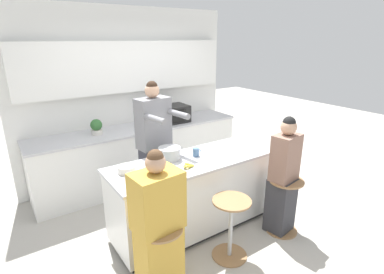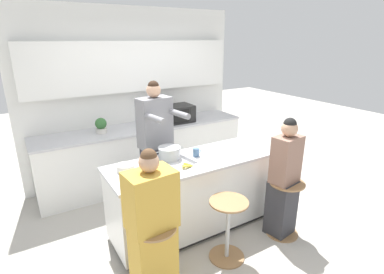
{
  "view_description": "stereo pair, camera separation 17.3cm",
  "coord_description": "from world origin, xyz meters",
  "px_view_note": "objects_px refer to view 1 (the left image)",
  "views": [
    {
      "loc": [
        -1.84,
        -2.62,
        2.25
      ],
      "look_at": [
        0.0,
        0.07,
        1.16
      ],
      "focal_mm": 28.0,
      "sensor_mm": 36.0,
      "label": 1
    },
    {
      "loc": [
        -1.7,
        -2.72,
        2.25
      ],
      "look_at": [
        0.0,
        0.07,
        1.16
      ],
      "focal_mm": 28.0,
      "sensor_mm": 36.0,
      "label": 2
    }
  ],
  "objects_px": {
    "person_cooking": "(155,152)",
    "potted_plant": "(96,127)",
    "bar_stool_center": "(231,225)",
    "bar_stool_rightmost": "(284,202)",
    "fruit_bowl": "(127,169)",
    "coffee_cup_near": "(196,152)",
    "banana_bunch": "(188,166)",
    "bar_stool_leftmost": "(161,255)",
    "microwave": "(173,114)",
    "person_wrapped_blanket": "(158,229)",
    "kitchen_island": "(195,193)",
    "person_seated_near": "(283,181)",
    "juice_carton": "(158,167)",
    "cooking_pot": "(170,153)"
  },
  "relations": [
    {
      "from": "coffee_cup_near",
      "to": "potted_plant",
      "type": "relative_size",
      "value": 0.48
    },
    {
      "from": "bar_stool_leftmost",
      "to": "bar_stool_rightmost",
      "type": "relative_size",
      "value": 1.0
    },
    {
      "from": "juice_carton",
      "to": "microwave",
      "type": "height_order",
      "value": "microwave"
    },
    {
      "from": "person_seated_near",
      "to": "person_cooking",
      "type": "bearing_deg",
      "value": 123.39
    },
    {
      "from": "cooking_pot",
      "to": "banana_bunch",
      "type": "relative_size",
      "value": 2.21
    },
    {
      "from": "person_wrapped_blanket",
      "to": "person_seated_near",
      "type": "distance_m",
      "value": 1.64
    },
    {
      "from": "microwave",
      "to": "kitchen_island",
      "type": "bearing_deg",
      "value": -111.38
    },
    {
      "from": "juice_carton",
      "to": "microwave",
      "type": "relative_size",
      "value": 0.36
    },
    {
      "from": "person_cooking",
      "to": "banana_bunch",
      "type": "relative_size",
      "value": 11.21
    },
    {
      "from": "kitchen_island",
      "to": "bar_stool_leftmost",
      "type": "bearing_deg",
      "value": -142.08
    },
    {
      "from": "bar_stool_center",
      "to": "bar_stool_rightmost",
      "type": "xyz_separation_m",
      "value": [
        0.82,
        -0.02,
        0.0
      ]
    },
    {
      "from": "juice_carton",
      "to": "potted_plant",
      "type": "bearing_deg",
      "value": 94.02
    },
    {
      "from": "bar_stool_rightmost",
      "to": "person_cooking",
      "type": "xyz_separation_m",
      "value": [
        -1.07,
        1.2,
        0.48
      ]
    },
    {
      "from": "banana_bunch",
      "to": "potted_plant",
      "type": "bearing_deg",
      "value": 105.33
    },
    {
      "from": "juice_carton",
      "to": "person_wrapped_blanket",
      "type": "bearing_deg",
      "value": -119.09
    },
    {
      "from": "kitchen_island",
      "to": "person_wrapped_blanket",
      "type": "distance_m",
      "value": 1.06
    },
    {
      "from": "kitchen_island",
      "to": "person_wrapped_blanket",
      "type": "height_order",
      "value": "person_wrapped_blanket"
    },
    {
      "from": "cooking_pot",
      "to": "banana_bunch",
      "type": "distance_m",
      "value": 0.32
    },
    {
      "from": "person_cooking",
      "to": "potted_plant",
      "type": "relative_size",
      "value": 7.94
    },
    {
      "from": "kitchen_island",
      "to": "person_seated_near",
      "type": "bearing_deg",
      "value": -37.93
    },
    {
      "from": "fruit_bowl",
      "to": "coffee_cup_near",
      "type": "distance_m",
      "value": 0.86
    },
    {
      "from": "bar_stool_rightmost",
      "to": "coffee_cup_near",
      "type": "xyz_separation_m",
      "value": [
        -0.77,
        0.73,
        0.57
      ]
    },
    {
      "from": "microwave",
      "to": "potted_plant",
      "type": "relative_size",
      "value": 2.18
    },
    {
      "from": "bar_stool_leftmost",
      "to": "fruit_bowl",
      "type": "height_order",
      "value": "fruit_bowl"
    },
    {
      "from": "person_cooking",
      "to": "cooking_pot",
      "type": "bearing_deg",
      "value": -98.22
    },
    {
      "from": "bar_stool_rightmost",
      "to": "banana_bunch",
      "type": "height_order",
      "value": "banana_bunch"
    },
    {
      "from": "fruit_bowl",
      "to": "potted_plant",
      "type": "distance_m",
      "value": 1.42
    },
    {
      "from": "kitchen_island",
      "to": "potted_plant",
      "type": "bearing_deg",
      "value": 113.65
    },
    {
      "from": "person_cooking",
      "to": "person_wrapped_blanket",
      "type": "height_order",
      "value": "person_cooking"
    },
    {
      "from": "potted_plant",
      "to": "bar_stool_center",
      "type": "bearing_deg",
      "value": -72.94
    },
    {
      "from": "potted_plant",
      "to": "banana_bunch",
      "type": "bearing_deg",
      "value": -74.67
    },
    {
      "from": "bar_stool_center",
      "to": "potted_plant",
      "type": "height_order",
      "value": "potted_plant"
    },
    {
      "from": "kitchen_island",
      "to": "microwave",
      "type": "bearing_deg",
      "value": 68.62
    },
    {
      "from": "person_seated_near",
      "to": "potted_plant",
      "type": "distance_m",
      "value": 2.62
    },
    {
      "from": "bar_stool_rightmost",
      "to": "fruit_bowl",
      "type": "height_order",
      "value": "fruit_bowl"
    },
    {
      "from": "bar_stool_leftmost",
      "to": "bar_stool_rightmost",
      "type": "bearing_deg",
      "value": -0.76
    },
    {
      "from": "bar_stool_leftmost",
      "to": "microwave",
      "type": "xyz_separation_m",
      "value": [
        1.4,
        2.11,
        0.67
      ]
    },
    {
      "from": "bar_stool_center",
      "to": "juice_carton",
      "type": "relative_size",
      "value": 3.9
    },
    {
      "from": "person_cooking",
      "to": "potted_plant",
      "type": "xyz_separation_m",
      "value": [
        -0.42,
        0.97,
        0.16
      ]
    },
    {
      "from": "person_wrapped_blanket",
      "to": "potted_plant",
      "type": "height_order",
      "value": "person_wrapped_blanket"
    },
    {
      "from": "kitchen_island",
      "to": "bar_stool_rightmost",
      "type": "xyz_separation_m",
      "value": [
        0.82,
        -0.66,
        -0.07
      ]
    },
    {
      "from": "fruit_bowl",
      "to": "person_cooking",
      "type": "bearing_deg",
      "value": 38.18
    },
    {
      "from": "person_seated_near",
      "to": "juice_carton",
      "type": "relative_size",
      "value": 8.21
    },
    {
      "from": "kitchen_island",
      "to": "cooking_pot",
      "type": "height_order",
      "value": "cooking_pot"
    },
    {
      "from": "microwave",
      "to": "potted_plant",
      "type": "height_order",
      "value": "microwave"
    },
    {
      "from": "person_seated_near",
      "to": "potted_plant",
      "type": "bearing_deg",
      "value": 115.84
    },
    {
      "from": "bar_stool_leftmost",
      "to": "coffee_cup_near",
      "type": "distance_m",
      "value": 1.27
    },
    {
      "from": "person_wrapped_blanket",
      "to": "banana_bunch",
      "type": "distance_m",
      "value": 0.83
    },
    {
      "from": "banana_bunch",
      "to": "juice_carton",
      "type": "height_order",
      "value": "juice_carton"
    },
    {
      "from": "coffee_cup_near",
      "to": "juice_carton",
      "type": "xyz_separation_m",
      "value": [
        -0.61,
        -0.18,
        0.03
      ]
    }
  ]
}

